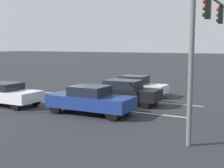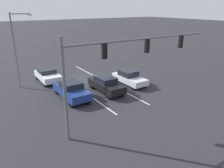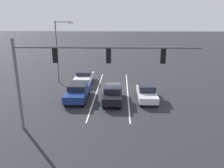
{
  "view_description": "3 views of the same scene",
  "coord_description": "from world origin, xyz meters",
  "views": [
    {
      "loc": [
        17.65,
        13.15,
        3.81
      ],
      "look_at": [
        1.22,
        4.52,
        1.45
      ],
      "focal_mm": 50.0,
      "sensor_mm": 36.0,
      "label": 1
    },
    {
      "loc": [
        10.4,
        22.01,
        8.05
      ],
      "look_at": [
        -0.15,
        5.81,
        1.15
      ],
      "focal_mm": 35.0,
      "sensor_mm": 36.0,
      "label": 2
    },
    {
      "loc": [
        -0.95,
        24.58,
        7.72
      ],
      "look_at": [
        -0.1,
        4.46,
        1.69
      ],
      "focal_mm": 35.0,
      "sensor_mm": 36.0,
      "label": 3
    }
  ],
  "objects": [
    {
      "name": "ground_plane",
      "position": [
        0.0,
        0.0,
        0.0
      ],
      "size": [
        240.0,
        240.0,
        0.0
      ],
      "primitive_type": "plane",
      "color": "#28282D"
    },
    {
      "name": "lane_stripe_left_divider",
      "position": [
        -1.71,
        1.7,
        0.01
      ],
      "size": [
        0.12,
        15.41,
        0.01
      ],
      "primitive_type": "cube",
      "color": "silver",
      "rests_on": "ground_plane"
    },
    {
      "name": "lane_stripe_center_divider",
      "position": [
        1.71,
        1.7,
        0.01
      ],
      "size": [
        0.12,
        15.41,
        0.01
      ],
      "primitive_type": "cube",
      "color": "silver",
      "rests_on": "ground_plane"
    },
    {
      "name": "car_navy_rightlane_front",
      "position": [
        3.31,
        4.28,
        0.8
      ],
      "size": [
        1.93,
        4.75,
        1.57
      ],
      "color": "navy",
      "rests_on": "ground_plane"
    },
    {
      "name": "car_silver_leftlane_front",
      "position": [
        -3.51,
        4.1,
        0.75
      ],
      "size": [
        1.77,
        4.31,
        1.5
      ],
      "color": "silver",
      "rests_on": "ground_plane"
    },
    {
      "name": "car_black_midlane_front",
      "position": [
        -0.17,
        4.69,
        0.81
      ],
      "size": [
        1.75,
        4.52,
        1.56
      ],
      "color": "black",
      "rests_on": "ground_plane"
    },
    {
      "name": "car_white_rightlane_second",
      "position": [
        3.66,
        -1.62,
        0.75
      ],
      "size": [
        1.95,
        4.15,
        1.43
      ],
      "color": "silver",
      "rests_on": "ground_plane"
    },
    {
      "name": "traffic_signal_gantry",
      "position": [
        2.06,
        10.39,
        4.84
      ],
      "size": [
        12.31,
        0.37,
        6.52
      ],
      "color": "slate",
      "rests_on": "ground_plane"
    },
    {
      "name": "street_lamp_right_shoulder",
      "position": [
        6.49,
        -1.27,
        4.39
      ],
      "size": [
        2.11,
        0.24,
        7.53
      ],
      "color": "slate",
      "rests_on": "ground_plane"
    }
  ]
}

